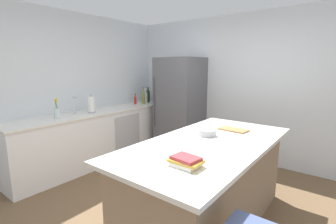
# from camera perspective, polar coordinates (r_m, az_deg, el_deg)

# --- Properties ---
(ground_plane) EXTENTS (7.20, 7.20, 0.00)m
(ground_plane) POSITION_cam_1_polar(r_m,az_deg,el_deg) (3.01, 1.74, -23.46)
(ground_plane) COLOR brown
(wall_rear) EXTENTS (6.00, 0.10, 2.60)m
(wall_rear) POSITION_cam_1_polar(r_m,az_deg,el_deg) (4.53, 18.97, 5.13)
(wall_rear) COLOR silver
(wall_rear) RESTS_ON ground_plane
(wall_left) EXTENTS (0.10, 6.00, 2.60)m
(wall_left) POSITION_cam_1_polar(r_m,az_deg,el_deg) (4.42, -24.78, 4.61)
(wall_left) COLOR silver
(wall_left) RESTS_ON ground_plane
(counter_run_left) EXTENTS (0.65, 3.15, 0.92)m
(counter_run_left) POSITION_cam_1_polar(r_m,az_deg,el_deg) (4.55, -15.76, -5.44)
(counter_run_left) COLOR white
(counter_run_left) RESTS_ON ground_plane
(kitchen_island) EXTENTS (1.10, 2.22, 0.92)m
(kitchen_island) POSITION_cam_1_polar(r_m,az_deg,el_deg) (2.75, 9.18, -15.97)
(kitchen_island) COLOR #8E755B
(kitchen_island) RESTS_ON ground_plane
(refrigerator) EXTENTS (0.78, 0.77, 1.86)m
(refrigerator) POSITION_cam_1_polar(r_m,az_deg,el_deg) (4.77, 2.84, 1.45)
(refrigerator) COLOR #56565B
(refrigerator) RESTS_ON ground_plane
(sink_faucet) EXTENTS (0.15, 0.05, 0.30)m
(sink_faucet) POSITION_cam_1_polar(r_m,az_deg,el_deg) (4.23, -21.26, 1.59)
(sink_faucet) COLOR silver
(sink_faucet) RESTS_ON counter_run_left
(flower_vase) EXTENTS (0.08, 0.08, 0.31)m
(flower_vase) POSITION_cam_1_polar(r_m,az_deg,el_deg) (3.97, -24.69, -0.00)
(flower_vase) COLOR silver
(flower_vase) RESTS_ON counter_run_left
(paper_towel_roll) EXTENTS (0.14, 0.14, 0.31)m
(paper_towel_roll) POSITION_cam_1_polar(r_m,az_deg,el_deg) (4.31, -17.59, 1.65)
(paper_towel_roll) COLOR gray
(paper_towel_roll) RESTS_ON counter_run_left
(gin_bottle) EXTENTS (0.07, 0.07, 0.29)m
(gin_bottle) POSITION_cam_1_polar(r_m,az_deg,el_deg) (5.37, -3.06, 3.62)
(gin_bottle) COLOR #8CB79E
(gin_bottle) RESTS_ON counter_run_left
(wine_bottle) EXTENTS (0.07, 0.07, 0.32)m
(wine_bottle) POSITION_cam_1_polar(r_m,az_deg,el_deg) (5.38, -4.68, 3.81)
(wine_bottle) COLOR #19381E
(wine_bottle) RESTS_ON counter_run_left
(vinegar_bottle) EXTENTS (0.05, 0.05, 0.27)m
(vinegar_bottle) POSITION_cam_1_polar(r_m,az_deg,el_deg) (5.27, -5.03, 3.37)
(vinegar_bottle) COLOR #994C23
(vinegar_bottle) RESTS_ON counter_run_left
(soda_bottle) EXTENTS (0.06, 0.06, 0.35)m
(soda_bottle) POSITION_cam_1_polar(r_m,az_deg,el_deg) (5.17, -5.25, 3.51)
(soda_bottle) COLOR silver
(soda_bottle) RESTS_ON counter_run_left
(olive_oil_bottle) EXTENTS (0.06, 0.06, 0.34)m
(olive_oil_bottle) POSITION_cam_1_polar(r_m,az_deg,el_deg) (5.08, -5.83, 3.36)
(olive_oil_bottle) COLOR olive
(olive_oil_bottle) RESTS_ON counter_run_left
(hot_sauce_bottle) EXTENTS (0.05, 0.05, 0.21)m
(hot_sauce_bottle) POSITION_cam_1_polar(r_m,az_deg,el_deg) (5.11, -7.71, 2.83)
(hot_sauce_bottle) COLOR red
(hot_sauce_bottle) RESTS_ON counter_run_left
(cookbook_stack) EXTENTS (0.26, 0.18, 0.08)m
(cookbook_stack) POSITION_cam_1_polar(r_m,az_deg,el_deg) (1.94, 4.21, -11.53)
(cookbook_stack) COLOR silver
(cookbook_stack) RESTS_ON kitchen_island
(mixing_bowl) EXTENTS (0.21, 0.21, 0.07)m
(mixing_bowl) POSITION_cam_1_polar(r_m,az_deg,el_deg) (2.80, 9.18, -4.77)
(mixing_bowl) COLOR #B2B5BA
(mixing_bowl) RESTS_ON kitchen_island
(cutting_board) EXTENTS (0.35, 0.22, 0.02)m
(cutting_board) POSITION_cam_1_polar(r_m,az_deg,el_deg) (3.10, 15.12, -4.02)
(cutting_board) COLOR #9E7042
(cutting_board) RESTS_ON kitchen_island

